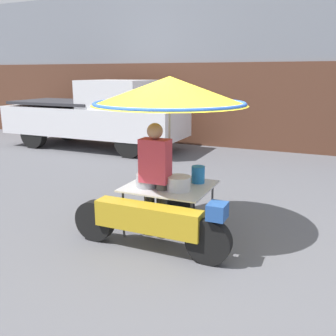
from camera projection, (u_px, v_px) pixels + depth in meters
ground_plane at (184, 247)px, 4.68m from camera, size 36.00×36.00×0.00m
shopfront_building at (281, 69)px, 10.82m from camera, size 28.00×2.06×4.48m
vendor_motorcycle_cart at (168, 111)px, 4.69m from camera, size 2.06×1.98×2.07m
vendor_person at (155, 175)px, 4.80m from camera, size 0.38×0.22×1.51m
pickup_truck at (98, 115)px, 10.64m from camera, size 5.29×1.79×1.93m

